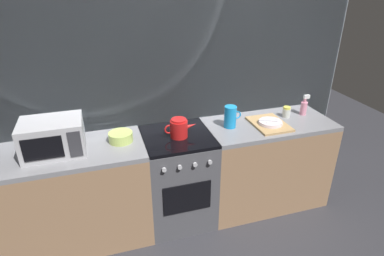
{
  "coord_description": "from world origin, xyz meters",
  "views": [
    {
      "loc": [
        -0.62,
        -2.42,
        2.18
      ],
      "look_at": [
        0.14,
        0.0,
        0.95
      ],
      "focal_mm": 30.27,
      "sensor_mm": 36.0,
      "label": 1
    }
  ],
  "objects_px": {
    "stove_unit": "(178,178)",
    "dish_pile": "(269,123)",
    "kettle": "(179,128)",
    "mixing_bowl": "(121,137)",
    "spray_bottle": "(304,107)",
    "pitcher": "(230,117)",
    "spice_jar": "(286,112)",
    "microwave": "(53,137)"
  },
  "relations": [
    {
      "from": "mixing_bowl",
      "to": "microwave",
      "type": "bearing_deg",
      "value": -175.87
    },
    {
      "from": "stove_unit",
      "to": "kettle",
      "type": "distance_m",
      "value": 0.53
    },
    {
      "from": "dish_pile",
      "to": "mixing_bowl",
      "type": "bearing_deg",
      "value": 176.1
    },
    {
      "from": "mixing_bowl",
      "to": "spray_bottle",
      "type": "bearing_deg",
      "value": 1.13
    },
    {
      "from": "stove_unit",
      "to": "dish_pile",
      "type": "distance_m",
      "value": 0.99
    },
    {
      "from": "microwave",
      "to": "dish_pile",
      "type": "bearing_deg",
      "value": -1.69
    },
    {
      "from": "stove_unit",
      "to": "spice_jar",
      "type": "xyz_separation_m",
      "value": [
        1.12,
        0.07,
        0.5
      ]
    },
    {
      "from": "kettle",
      "to": "mixing_bowl",
      "type": "bearing_deg",
      "value": 172.39
    },
    {
      "from": "stove_unit",
      "to": "kettle",
      "type": "height_order",
      "value": "kettle"
    },
    {
      "from": "mixing_bowl",
      "to": "pitcher",
      "type": "bearing_deg",
      "value": -0.83
    },
    {
      "from": "mixing_bowl",
      "to": "stove_unit",
      "type": "bearing_deg",
      "value": -4.28
    },
    {
      "from": "kettle",
      "to": "microwave",
      "type": "bearing_deg",
      "value": 178.38
    },
    {
      "from": "kettle",
      "to": "spice_jar",
      "type": "height_order",
      "value": "kettle"
    },
    {
      "from": "stove_unit",
      "to": "kettle",
      "type": "xyz_separation_m",
      "value": [
        0.01,
        -0.03,
        0.53
      ]
    },
    {
      "from": "stove_unit",
      "to": "pitcher",
      "type": "height_order",
      "value": "pitcher"
    },
    {
      "from": "mixing_bowl",
      "to": "pitcher",
      "type": "height_order",
      "value": "pitcher"
    },
    {
      "from": "stove_unit",
      "to": "spray_bottle",
      "type": "height_order",
      "value": "spray_bottle"
    },
    {
      "from": "microwave",
      "to": "spray_bottle",
      "type": "distance_m",
      "value": 2.3
    },
    {
      "from": "pitcher",
      "to": "spice_jar",
      "type": "xyz_separation_m",
      "value": [
        0.61,
        0.05,
        -0.05
      ]
    },
    {
      "from": "kettle",
      "to": "mixing_bowl",
      "type": "height_order",
      "value": "kettle"
    },
    {
      "from": "dish_pile",
      "to": "spice_jar",
      "type": "xyz_separation_m",
      "value": [
        0.25,
        0.12,
        0.03
      ]
    },
    {
      "from": "mixing_bowl",
      "to": "pitcher",
      "type": "distance_m",
      "value": 0.98
    },
    {
      "from": "mixing_bowl",
      "to": "dish_pile",
      "type": "relative_size",
      "value": 0.5
    },
    {
      "from": "kettle",
      "to": "pitcher",
      "type": "relative_size",
      "value": 1.42
    },
    {
      "from": "pitcher",
      "to": "spice_jar",
      "type": "height_order",
      "value": "pitcher"
    },
    {
      "from": "microwave",
      "to": "spray_bottle",
      "type": "xyz_separation_m",
      "value": [
        2.3,
        0.07,
        -0.06
      ]
    },
    {
      "from": "spice_jar",
      "to": "spray_bottle",
      "type": "distance_m",
      "value": 0.2
    },
    {
      "from": "dish_pile",
      "to": "spray_bottle",
      "type": "height_order",
      "value": "spray_bottle"
    },
    {
      "from": "pitcher",
      "to": "spray_bottle",
      "type": "height_order",
      "value": "spray_bottle"
    },
    {
      "from": "spice_jar",
      "to": "stove_unit",
      "type": "bearing_deg",
      "value": -176.51
    },
    {
      "from": "spice_jar",
      "to": "dish_pile",
      "type": "bearing_deg",
      "value": -153.65
    },
    {
      "from": "microwave",
      "to": "mixing_bowl",
      "type": "xyz_separation_m",
      "value": [
        0.51,
        0.04,
        -0.1
      ]
    },
    {
      "from": "pitcher",
      "to": "spray_bottle",
      "type": "bearing_deg",
      "value": 3.52
    },
    {
      "from": "stove_unit",
      "to": "spray_bottle",
      "type": "distance_m",
      "value": 1.42
    },
    {
      "from": "stove_unit",
      "to": "spray_bottle",
      "type": "relative_size",
      "value": 4.43
    },
    {
      "from": "pitcher",
      "to": "dish_pile",
      "type": "xyz_separation_m",
      "value": [
        0.36,
        -0.08,
        -0.08
      ]
    },
    {
      "from": "spray_bottle",
      "to": "dish_pile",
      "type": "bearing_deg",
      "value": -164.06
    },
    {
      "from": "stove_unit",
      "to": "microwave",
      "type": "distance_m",
      "value": 1.15
    },
    {
      "from": "kettle",
      "to": "spice_jar",
      "type": "bearing_deg",
      "value": 5.04
    },
    {
      "from": "stove_unit",
      "to": "spice_jar",
      "type": "bearing_deg",
      "value": 3.49
    },
    {
      "from": "stove_unit",
      "to": "spray_bottle",
      "type": "xyz_separation_m",
      "value": [
        1.31,
        0.07,
        0.53
      ]
    },
    {
      "from": "pitcher",
      "to": "dish_pile",
      "type": "relative_size",
      "value": 0.5
    }
  ]
}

